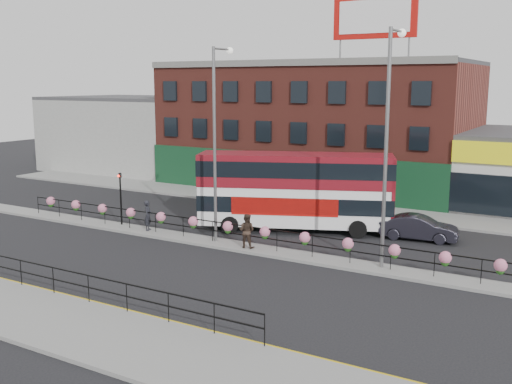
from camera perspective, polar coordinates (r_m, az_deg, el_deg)
The scene contains 18 objects.
ground at distance 32.47m, azimuth -2.69°, elevation -5.17°, with size 120.00×120.00×0.00m, color black.
south_pavement at distance 23.84m, azimuth -18.93°, elevation -11.44°, with size 60.00×4.00×0.15m, color gray.
north_pavement at distance 42.73m, azimuth 6.11°, elevation -1.31°, with size 60.00×4.00×0.15m, color gray.
median at distance 32.45m, azimuth -2.69°, elevation -5.04°, with size 60.00×1.60×0.15m, color gray.
yellow_line_inner at distance 25.30m, azimuth -14.93°, elevation -10.10°, with size 60.00×0.10×0.01m, color gold.
yellow_line_outer at distance 25.19m, azimuth -15.22°, elevation -10.21°, with size 60.00×0.10×0.01m, color gold.
brick_building at distance 50.87m, azimuth 5.81°, elevation 6.32°, with size 25.00×12.21×10.30m.
warehouse_west at distance 62.20m, azimuth -11.49°, elevation 5.54°, with size 15.50×12.00×7.30m.
billboard at distance 43.92m, azimuth 11.22°, elevation 16.06°, with size 6.00×0.29×4.40m.
median_railing at distance 32.21m, azimuth -2.70°, elevation -3.38°, with size 30.04×0.56×1.23m.
south_railing at distance 26.15m, azimuth -18.77°, elevation -7.42°, with size 20.04×0.05×1.12m.
double_decker_bus at distance 35.29m, azimuth 3.83°, elevation 0.78°, with size 11.53×6.75×4.60m.
car at distance 34.76m, azimuth 15.26°, elevation -3.30°, with size 4.39×1.99×1.40m, color #21202A.
pedestrian_a at distance 35.60m, azimuth -10.25°, elevation -2.21°, with size 0.64×0.76×1.78m, color black.
pedestrian_b at distance 31.38m, azimuth -0.90°, elevation -3.72°, with size 0.95×0.78×1.82m, color #35271E.
lamp_column_west at distance 32.23m, azimuth -3.71°, elevation 6.15°, with size 0.37×1.83×10.43m.
lamp_column_east at distance 28.05m, azimuth 12.54°, elevation 5.98°, with size 0.40×1.93×11.01m.
traffic_light_median at distance 37.09m, azimuth -12.80°, elevation 0.45°, with size 0.15×0.28×3.65m.
Camera 1 is at (17.10, -26.19, 8.72)m, focal length 42.00 mm.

